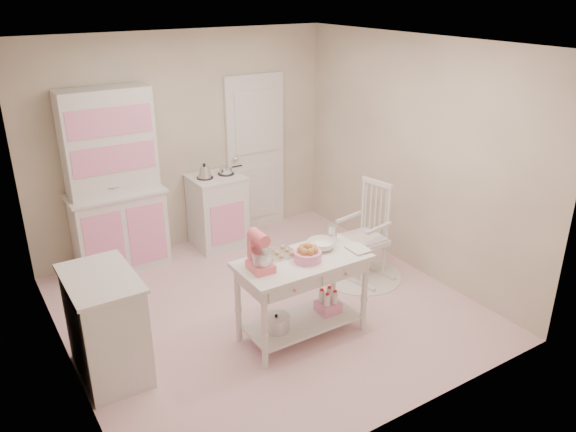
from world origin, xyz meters
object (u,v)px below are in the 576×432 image
object	(u,v)px
work_table	(302,298)
bread_basket	(308,256)
base_cabinet	(106,326)
stand_mixer	(260,252)
rocking_chair	(363,232)
stove	(217,211)
hutch	(114,183)

from	to	relation	value
work_table	bread_basket	distance (m)	0.45
base_cabinet	stand_mixer	xyz separation A→B (m)	(1.25, -0.39, 0.51)
base_cabinet	rocking_chair	distance (m)	2.88
stove	bread_basket	distance (m)	2.29
rocking_chair	work_table	distance (m)	1.35
base_cabinet	rocking_chair	size ratio (longest dim) A/B	0.84
bread_basket	hutch	bearing A→B (deg)	113.76
hutch	base_cabinet	distance (m)	2.04
hutch	bread_basket	size ratio (longest dim) A/B	8.32
work_table	stove	bearing A→B (deg)	84.66
rocking_chair	bread_basket	world-z (taller)	rocking_chair
stand_mixer	hutch	bearing A→B (deg)	106.13
rocking_chair	stand_mixer	size ratio (longest dim) A/B	3.24
hutch	work_table	size ratio (longest dim) A/B	1.73
base_cabinet	bread_basket	world-z (taller)	base_cabinet
hutch	base_cabinet	world-z (taller)	hutch
stand_mixer	bread_basket	bearing A→B (deg)	-7.32
work_table	stand_mixer	bearing A→B (deg)	177.27
stove	base_cabinet	xyz separation A→B (m)	(-1.88, -1.79, 0.00)
rocking_chair	stand_mixer	world-z (taller)	stand_mixer
hutch	bread_basket	distance (m)	2.52
rocking_chair	bread_basket	xyz separation A→B (m)	(-1.18, -0.65, 0.30)
base_cabinet	work_table	world-z (taller)	base_cabinet
stove	base_cabinet	size ratio (longest dim) A/B	1.00
stove	stand_mixer	xyz separation A→B (m)	(-0.63, -2.18, 0.51)
base_cabinet	stand_mixer	distance (m)	1.41
stove	base_cabinet	world-z (taller)	same
bread_basket	base_cabinet	bearing A→B (deg)	164.68
hutch	stove	bearing A→B (deg)	-2.39
hutch	stove	size ratio (longest dim) A/B	2.26
hutch	stand_mixer	bearing A→B (deg)	-75.59
stove	work_table	distance (m)	2.21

